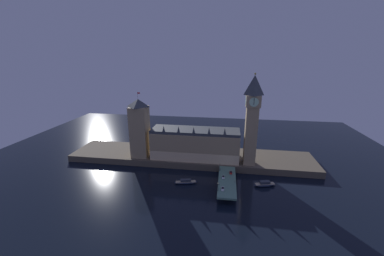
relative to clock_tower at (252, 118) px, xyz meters
name	(u,v)px	position (x,y,z in m)	size (l,w,h in m)	color
ground_plane	(183,180)	(-51.45, -26.21, -45.24)	(400.00, 400.00, 0.00)	black
embankment	(191,157)	(-51.45, 12.79, -42.39)	(220.00, 42.00, 5.70)	brown
parliament_hall	(195,144)	(-46.31, 6.13, -26.57)	(76.17, 24.03, 31.27)	tan
clock_tower	(252,118)	(0.00, 0.00, 0.00)	(11.62, 11.73, 74.80)	tan
victoria_tower	(140,128)	(-95.21, 2.59, -13.48)	(14.89, 14.89, 57.89)	tan
bridge	(227,183)	(-17.72, -31.21, -41.54)	(12.75, 46.00, 5.54)	slate
car_northbound_lead	(223,177)	(-20.53, -27.84, -39.05)	(2.03, 4.32, 1.40)	white
car_northbound_trail	(223,189)	(-20.53, -44.38, -38.97)	(2.00, 4.76, 1.57)	white
car_southbound_trail	(231,173)	(-14.92, -19.94, -39.01)	(2.06, 4.05, 1.47)	red
pedestrian_near_rail	(219,184)	(-23.33, -39.11, -38.82)	(0.38, 0.38, 1.67)	black
pedestrian_mid_walk	(235,181)	(-12.11, -33.34, -38.88)	(0.38, 0.38, 1.57)	black
pedestrian_far_rail	(220,169)	(-23.33, -15.31, -38.74)	(0.38, 0.38, 1.81)	black
street_lamp_near	(218,186)	(-23.73, -45.93, -36.01)	(1.34, 0.60, 5.89)	#2D3333
street_lamp_far	(220,166)	(-23.73, -16.49, -35.35)	(1.34, 0.60, 6.97)	#2D3333
boat_upstream	(186,182)	(-48.51, -30.70, -43.98)	(17.59, 7.84, 3.44)	#1E2842
boat_downstream	(265,184)	(10.09, -25.55, -43.77)	(16.91, 8.63, 4.02)	#1E2842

